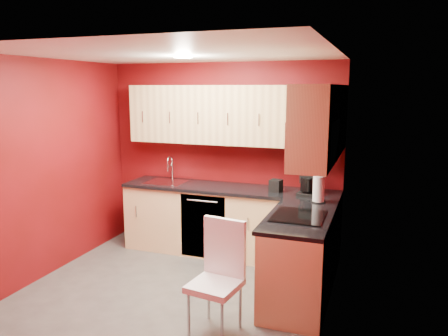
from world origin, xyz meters
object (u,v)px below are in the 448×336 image
Objects in this scene: microwave at (313,142)px; dining_chair at (215,279)px; coffee_maker at (307,181)px; napkin_holder at (276,186)px; sink at (167,179)px; paper_towel at (319,189)px.

dining_chair is at bearing -130.28° from microwave.
coffee_maker is at bearing 101.31° from microwave.
coffee_maker is at bearing 81.87° from dining_chair.
napkin_holder is at bearing 120.87° from microwave.
sink is (-2.09, 1.00, -0.72)m from microwave.
coffee_maker is (-0.18, 0.91, -0.58)m from microwave.
dining_chair is at bearing -115.34° from paper_towel.
microwave is 2.56× the size of paper_towel.
microwave reaches higher than dining_chair.
sink is 1.75× the size of paper_towel.
sink is 2.34m from dining_chair.
coffee_maker is 2.24× the size of napkin_holder.
coffee_maker is at bearing 120.94° from paper_towel.
paper_towel is at bearing 90.90° from microwave.
napkin_holder reaches higher than dining_chair.
napkin_holder is at bearing 179.48° from coffee_maker.
sink is 1.52m from napkin_holder.
microwave is 1.46× the size of sink.
coffee_maker is at bearing -2.66° from sink.
microwave is 0.87m from paper_towel.
paper_towel is 1.69m from dining_chair.
coffee_maker is (1.91, -0.09, 0.13)m from sink.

